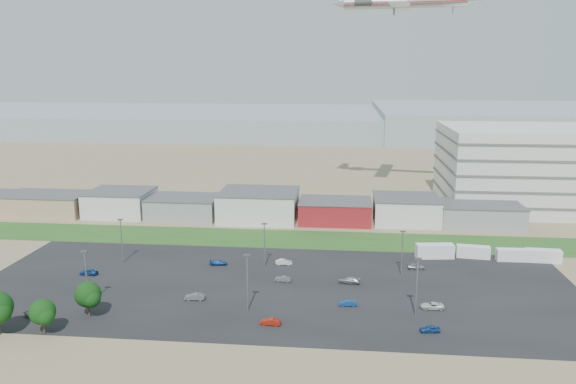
# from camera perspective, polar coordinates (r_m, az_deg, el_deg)

# --- Properties ---
(ground) EXTENTS (700.00, 700.00, 0.00)m
(ground) POSITION_cam_1_polar(r_m,az_deg,el_deg) (96.73, -5.88, -13.75)
(ground) COLOR #827152
(ground) RESTS_ON ground
(parking_lot) EXTENTS (120.00, 50.00, 0.01)m
(parking_lot) POSITION_cam_1_polar(r_m,az_deg,el_deg) (114.01, -1.34, -9.51)
(parking_lot) COLOR black
(parking_lot) RESTS_ON ground
(grass_strip) EXTENTS (160.00, 16.00, 0.02)m
(grass_strip) POSITION_cam_1_polar(r_m,az_deg,el_deg) (144.56, -1.73, -4.73)
(grass_strip) COLOR #284F1D
(grass_strip) RESTS_ON ground
(hills_backdrop) EXTENTS (700.00, 200.00, 9.00)m
(hills_backdrop) POSITION_cam_1_polar(r_m,az_deg,el_deg) (402.35, 8.94, 6.79)
(hills_backdrop) COLOR gray
(hills_backdrop) RESTS_ON ground
(building_row) EXTENTS (170.00, 20.00, 8.00)m
(building_row) POSITION_cam_1_polar(r_m,az_deg,el_deg) (164.48, -6.76, -1.26)
(building_row) COLOR silver
(building_row) RESTS_ON ground
(parking_garage) EXTENTS (80.00, 40.00, 25.00)m
(parking_garage) POSITION_cam_1_polar(r_m,az_deg,el_deg) (196.02, 27.20, 2.18)
(parking_garage) COLOR silver
(parking_garage) RESTS_ON ground
(box_trailer_a) EXTENTS (8.87, 3.77, 3.22)m
(box_trailer_a) POSITION_cam_1_polar(r_m,az_deg,el_deg) (133.97, 14.68, -5.82)
(box_trailer_a) COLOR silver
(box_trailer_a) RESTS_ON ground
(box_trailer_b) EXTENTS (7.64, 3.23, 2.78)m
(box_trailer_b) POSITION_cam_1_polar(r_m,az_deg,el_deg) (136.65, 18.29, -5.79)
(box_trailer_b) COLOR silver
(box_trailer_b) RESTS_ON ground
(box_trailer_c) EXTENTS (7.28, 2.45, 2.71)m
(box_trailer_c) POSITION_cam_1_polar(r_m,az_deg,el_deg) (137.59, 21.86, -5.95)
(box_trailer_c) COLOR silver
(box_trailer_c) RESTS_ON ground
(box_trailer_d) EXTENTS (7.72, 2.76, 2.85)m
(box_trailer_d) POSITION_cam_1_polar(r_m,az_deg,el_deg) (139.49, 24.50, -5.91)
(box_trailer_d) COLOR silver
(box_trailer_d) RESTS_ON ground
(tree_right) EXTENTS (4.52, 4.52, 6.78)m
(tree_right) POSITION_cam_1_polar(r_m,az_deg,el_deg) (101.75, -23.66, -11.32)
(tree_right) COLOR black
(tree_right) RESTS_ON ground
(tree_near) EXTENTS (4.84, 4.84, 7.26)m
(tree_near) POSITION_cam_1_polar(r_m,az_deg,el_deg) (105.39, -19.64, -10.02)
(tree_near) COLOR black
(tree_near) RESTS_ON ground
(lightpole_front_l) EXTENTS (1.22, 0.51, 10.41)m
(lightpole_front_l) POSITION_cam_1_polar(r_m,az_deg,el_deg) (109.87, -19.79, -8.23)
(lightpole_front_l) COLOR slate
(lightpole_front_l) RESTS_ON ground
(lightpole_front_m) EXTENTS (1.24, 0.52, 10.57)m
(lightpole_front_m) POSITION_cam_1_polar(r_m,az_deg,el_deg) (101.34, -4.15, -9.20)
(lightpole_front_m) COLOR slate
(lightpole_front_m) RESTS_ON ground
(lightpole_front_r) EXTENTS (1.25, 0.52, 10.65)m
(lightpole_front_r) POSITION_cam_1_polar(r_m,az_deg,el_deg) (101.68, 12.94, -9.40)
(lightpole_front_r) COLOR slate
(lightpole_front_r) RESTS_ON ground
(lightpole_back_l) EXTENTS (1.19, 0.49, 10.09)m
(lightpole_back_l) POSITION_cam_1_polar(r_m,az_deg,el_deg) (130.73, -16.55, -4.81)
(lightpole_back_l) COLOR slate
(lightpole_back_l) RESTS_ON ground
(lightpole_back_m) EXTENTS (1.15, 0.48, 9.79)m
(lightpole_back_m) POSITION_cam_1_polar(r_m,az_deg,el_deg) (123.34, -2.40, -5.39)
(lightpole_back_m) COLOR slate
(lightpole_back_m) RESTS_ON ground
(lightpole_back_r) EXTENTS (1.14, 0.47, 9.68)m
(lightpole_back_r) POSITION_cam_1_polar(r_m,az_deg,el_deg) (120.39, 11.51, -6.12)
(lightpole_back_r) COLOR slate
(lightpole_back_r) RESTS_ON ground
(airliner) EXTENTS (51.42, 39.16, 13.84)m
(airliner) POSITION_cam_1_polar(r_m,az_deg,el_deg) (191.00, 11.75, 18.35)
(airliner) COLOR silver
(parked_car_0) EXTENTS (4.25, 2.14, 1.15)m
(parked_car_0) POSITION_cam_1_polar(r_m,az_deg,el_deg) (106.93, 14.43, -11.12)
(parked_car_0) COLOR silver
(parked_car_0) RESTS_ON ground
(parked_car_1) EXTENTS (3.48, 1.42, 1.12)m
(parked_car_1) POSITION_cam_1_polar(r_m,az_deg,el_deg) (105.45, 6.10, -11.13)
(parked_car_1) COLOR navy
(parked_car_1) RESTS_ON ground
(parked_car_2) EXTENTS (3.47, 1.73, 1.14)m
(parked_car_2) POSITION_cam_1_polar(r_m,az_deg,el_deg) (98.13, 14.21, -13.32)
(parked_car_2) COLOR navy
(parked_car_2) RESTS_ON ground
(parked_car_4) EXTENTS (3.83, 1.49, 1.25)m
(parked_car_4) POSITION_cam_1_polar(r_m,az_deg,el_deg) (108.81, -9.44, -10.44)
(parked_car_4) COLOR #595B5E
(parked_car_4) RESTS_ON ground
(parked_car_5) EXTENTS (3.91, 1.79, 1.30)m
(parked_car_5) POSITION_cam_1_polar(r_m,az_deg,el_deg) (126.76, -19.58, -7.65)
(parked_car_5) COLOR navy
(parked_car_5) RESTS_ON ground
(parked_car_6) EXTENTS (4.07, 2.00, 1.14)m
(parked_car_6) POSITION_cam_1_polar(r_m,az_deg,el_deg) (126.30, -7.07, -7.12)
(parked_car_6) COLOR navy
(parked_car_6) RESTS_ON ground
(parked_car_7) EXTENTS (3.43, 1.46, 1.10)m
(parked_car_7) POSITION_cam_1_polar(r_m,az_deg,el_deg) (116.09, -0.51, -8.81)
(parked_car_7) COLOR #595B5E
(parked_car_7) RESTS_ON ground
(parked_car_8) EXTENTS (3.68, 1.60, 1.24)m
(parked_car_8) POSITION_cam_1_polar(r_m,az_deg,el_deg) (125.97, 12.90, -7.37)
(parked_car_8) COLOR #A5A5AA
(parked_car_8) RESTS_ON ground
(parked_car_10) EXTENTS (3.98, 1.63, 1.15)m
(parked_car_10) POSITION_cam_1_polar(r_m,az_deg,el_deg) (109.71, -24.21, -11.24)
(parked_car_10) COLOR #595B5E
(parked_car_10) RESTS_ON ground
(parked_car_11) EXTENTS (3.77, 1.60, 1.21)m
(parked_car_11) POSITION_cam_1_polar(r_m,az_deg,el_deg) (125.58, -0.43, -7.12)
(parked_car_11) COLOR silver
(parked_car_11) RESTS_ON ground
(parked_car_12) EXTENTS (4.73, 2.41, 1.32)m
(parked_car_12) POSITION_cam_1_polar(r_m,az_deg,el_deg) (115.78, 6.21, -8.89)
(parked_car_12) COLOR #A5A5AA
(parked_car_12) RESTS_ON ground
(parked_car_13) EXTENTS (3.63, 1.61, 1.16)m
(parked_car_13) POSITION_cam_1_polar(r_m,az_deg,el_deg) (97.77, -1.80, -13.02)
(parked_car_13) COLOR #9C1C0E
(parked_car_13) RESTS_ON ground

